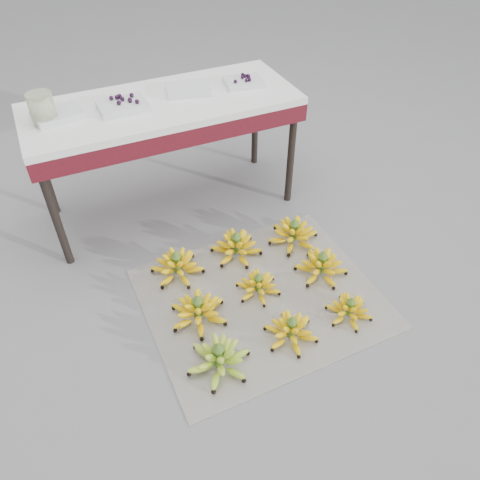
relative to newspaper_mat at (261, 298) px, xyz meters
name	(u,v)px	position (x,y,z in m)	size (l,w,h in m)	color
ground	(259,302)	(-0.03, -0.02, 0.00)	(60.00, 60.00, 0.00)	slate
newspaper_mat	(261,298)	(0.00, 0.00, 0.00)	(1.25, 1.05, 0.01)	silver
bunch_front_left	(219,358)	(-0.38, -0.31, 0.07)	(0.35, 0.35, 0.19)	#76B622
bunch_front_center	(291,330)	(0.01, -0.30, 0.06)	(0.30, 0.30, 0.17)	#FDDB04
bunch_front_right	(349,310)	(0.36, -0.31, 0.05)	(0.27, 0.27, 0.15)	#FDDB04
bunch_mid_left	(198,311)	(-0.37, 0.01, 0.07)	(0.34, 0.34, 0.19)	#FDDB04
bunch_mid_center	(258,285)	(0.00, 0.05, 0.05)	(0.25, 0.25, 0.15)	#FDDB04
bunch_mid_right	(321,266)	(0.40, 0.02, 0.07)	(0.39, 0.39, 0.18)	#FDDB04
bunch_back_left	(177,266)	(-0.36, 0.37, 0.07)	(0.35, 0.35, 0.18)	#FDDB04
bunch_back_center	(236,247)	(0.02, 0.38, 0.07)	(0.34, 0.34, 0.19)	#FDDB04
bunch_back_right	(294,234)	(0.39, 0.33, 0.07)	(0.40, 0.40, 0.19)	#FDDB04
vendor_table	(163,115)	(-0.17, 1.01, 0.68)	(1.60, 0.64, 0.77)	black
tray_far_left	(58,115)	(-0.75, 1.03, 0.78)	(0.28, 0.23, 0.04)	silver
tray_left	(123,105)	(-0.40, 0.99, 0.79)	(0.27, 0.20, 0.07)	silver
tray_right	(188,89)	(0.01, 1.05, 0.78)	(0.29, 0.23, 0.04)	silver
tray_far_right	(244,82)	(0.35, 1.00, 0.78)	(0.25, 0.19, 0.06)	silver
glass_jar	(42,109)	(-0.82, 1.01, 0.85)	(0.13, 0.13, 0.17)	beige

